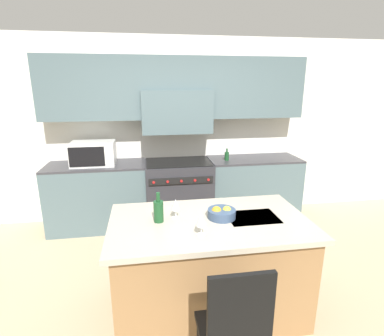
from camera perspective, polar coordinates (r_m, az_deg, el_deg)
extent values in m
plane|color=tan|center=(3.12, 1.88, -24.91)|extent=(10.00, 10.00, 0.00)
cube|color=silver|center=(4.61, -3.21, 7.19)|extent=(10.00, 0.06, 2.70)
cube|color=#4C6066|center=(4.36, -3.06, 14.96)|extent=(3.69, 0.34, 0.85)
cube|color=#4C6066|center=(4.35, -2.95, 10.67)|extent=(0.99, 0.40, 0.60)
cube|color=#4C6066|center=(4.53, -17.40, -5.33)|extent=(1.37, 0.62, 0.92)
cube|color=#333338|center=(4.39, -17.90, 0.45)|extent=(1.37, 0.62, 0.03)
cube|color=#4C6066|center=(4.77, 11.45, -3.88)|extent=(1.37, 0.62, 0.92)
cube|color=#333338|center=(4.63, 11.77, 1.65)|extent=(1.37, 0.62, 0.03)
cube|color=#2D2D33|center=(4.48, -2.56, -4.72)|extent=(0.96, 0.66, 0.93)
cube|color=black|center=(4.34, -2.64, 1.15)|extent=(0.92, 0.61, 0.01)
cube|color=black|center=(4.06, -2.06, -2.42)|extent=(0.88, 0.02, 0.09)
cylinder|color=#B21E1E|center=(4.03, -7.31, -2.72)|extent=(0.04, 0.02, 0.04)
cylinder|color=#B21E1E|center=(4.04, -4.67, -2.60)|extent=(0.04, 0.02, 0.04)
cylinder|color=#B21E1E|center=(4.05, -2.03, -2.48)|extent=(0.04, 0.02, 0.04)
cylinder|color=#B21E1E|center=(4.08, 0.57, -2.35)|extent=(0.04, 0.02, 0.04)
cylinder|color=#B21E1E|center=(4.11, 3.13, -2.22)|extent=(0.04, 0.02, 0.04)
cube|color=silver|center=(4.36, -18.30, 2.66)|extent=(0.58, 0.39, 0.32)
cube|color=black|center=(4.17, -19.42, 2.01)|extent=(0.46, 0.01, 0.26)
cube|color=olive|center=(2.86, 3.25, -18.43)|extent=(1.62, 0.91, 0.85)
cube|color=#B2A893|center=(2.63, 3.40, -10.31)|extent=(1.72, 0.99, 0.04)
cube|color=#2D2D30|center=(2.73, 11.47, -9.26)|extent=(0.44, 0.32, 0.01)
cylinder|color=#B2B2B7|center=(2.89, 10.17, -7.65)|extent=(0.02, 0.02, 0.00)
cube|color=black|center=(2.28, 7.30, -28.52)|extent=(0.42, 0.40, 0.04)
cube|color=black|center=(1.96, 9.25, -25.91)|extent=(0.40, 0.04, 0.55)
cylinder|color=black|center=(2.60, 10.23, -28.94)|extent=(0.04, 0.04, 0.42)
cylinder|color=#194723|center=(2.57, -6.40, -8.23)|extent=(0.08, 0.08, 0.18)
cylinder|color=#194723|center=(2.52, -6.49, -5.51)|extent=(0.03, 0.03, 0.08)
cylinder|color=white|center=(2.38, 1.75, -12.56)|extent=(0.07, 0.07, 0.01)
cylinder|color=white|center=(2.37, 1.76, -11.73)|extent=(0.01, 0.01, 0.07)
cone|color=white|center=(2.33, 1.77, -9.84)|extent=(0.07, 0.07, 0.10)
cylinder|color=white|center=(2.66, -3.10, -9.43)|extent=(0.07, 0.07, 0.01)
cylinder|color=white|center=(2.64, -3.11, -8.67)|extent=(0.01, 0.01, 0.07)
cone|color=white|center=(2.61, -3.14, -6.93)|extent=(0.07, 0.07, 0.10)
cylinder|color=#384C6B|center=(2.66, 5.66, -8.64)|extent=(0.25, 0.25, 0.08)
sphere|color=gold|center=(2.64, 4.68, -8.16)|extent=(0.08, 0.08, 0.08)
sphere|color=gold|center=(2.66, 6.66, -7.99)|extent=(0.08, 0.08, 0.08)
cylinder|color=#194723|center=(4.43, 6.64, 2.26)|extent=(0.06, 0.06, 0.12)
cylinder|color=#194723|center=(4.41, 6.67, 3.37)|extent=(0.02, 0.02, 0.05)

